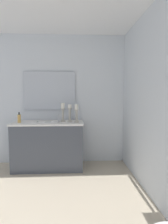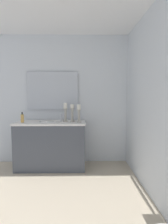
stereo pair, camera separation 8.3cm
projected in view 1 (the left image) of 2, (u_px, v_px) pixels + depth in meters
The scene contains 10 objects.
floor at pixel (42, 208), 2.24m from camera, with size 3.11×2.76×0.02m, color beige.
wall_back at pixel (160, 103), 2.20m from camera, with size 3.11×0.04×2.45m, color silver.
wall_left at pixel (54, 100), 3.67m from camera, with size 0.04×2.76×2.45m, color silver.
vanity_cabinet at pixel (48, 145), 3.42m from camera, with size 0.58×1.25×0.84m.
sink_basin at pixel (48, 124), 3.38m from camera, with size 0.40×0.40×0.24m.
mirror at pixel (49, 91), 3.61m from camera, with size 0.02×0.97×0.72m, color silver.
candle_holder_tall at pixel (77, 113), 3.32m from camera, with size 0.09×0.09×0.31m.
candle_holder_short at pixel (70, 113), 3.38m from camera, with size 0.09×0.09×0.31m.
candle_holder_mid at pixel (63, 112), 3.41m from camera, with size 0.09×0.09×0.34m.
soap_bottle at pixel (19, 118), 3.29m from camera, with size 0.06×0.06×0.18m.
Camera 1 is at (2.15, 0.38, 1.32)m, focal length 30.49 mm.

